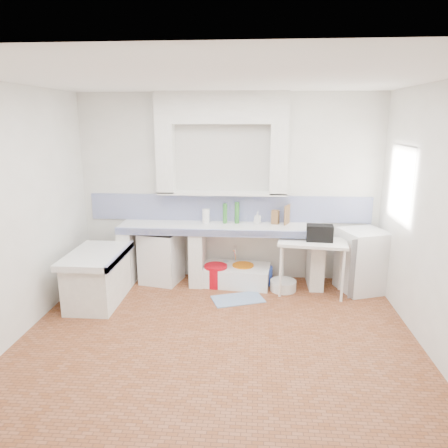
# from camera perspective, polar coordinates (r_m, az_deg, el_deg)

# --- Properties ---
(floor) EXTENTS (4.50, 4.50, 0.00)m
(floor) POSITION_cam_1_polar(r_m,az_deg,el_deg) (4.86, -0.92, -15.66)
(floor) COLOR brown
(floor) RESTS_ON ground
(ceiling) EXTENTS (4.50, 4.50, 0.00)m
(ceiling) POSITION_cam_1_polar(r_m,az_deg,el_deg) (4.23, -1.08, 19.36)
(ceiling) COLOR white
(ceiling) RESTS_ON ground
(wall_back) EXTENTS (4.50, 0.00, 4.50)m
(wall_back) POSITION_cam_1_polar(r_m,az_deg,el_deg) (6.29, 0.69, 4.89)
(wall_back) COLOR white
(wall_back) RESTS_ON ground
(wall_front) EXTENTS (4.50, 0.00, 4.50)m
(wall_front) POSITION_cam_1_polar(r_m,az_deg,el_deg) (2.45, -5.39, -10.48)
(wall_front) COLOR white
(wall_front) RESTS_ON ground
(wall_left) EXTENTS (0.00, 4.50, 4.50)m
(wall_left) POSITION_cam_1_polar(r_m,az_deg,el_deg) (5.06, -27.27, 0.98)
(wall_left) COLOR white
(wall_left) RESTS_ON ground
(wall_right) EXTENTS (0.00, 4.50, 4.50)m
(wall_right) POSITION_cam_1_polar(r_m,az_deg,el_deg) (4.70, 27.48, 0.04)
(wall_right) COLOR white
(wall_right) RESTS_ON ground
(alcove_mass) EXTENTS (1.90, 0.25, 0.45)m
(alcove_mass) POSITION_cam_1_polar(r_m,az_deg,el_deg) (6.09, -0.33, 15.68)
(alcove_mass) COLOR white
(alcove_mass) RESTS_ON ground
(window_frame) EXTENTS (0.35, 0.86, 1.06)m
(window_frame) POSITION_cam_1_polar(r_m,az_deg,el_deg) (5.82, 24.80, 4.81)
(window_frame) COLOR #352211
(window_frame) RESTS_ON ground
(lace_valance) EXTENTS (0.01, 0.84, 0.24)m
(lace_valance) POSITION_cam_1_polar(r_m,az_deg,el_deg) (5.73, 23.82, 8.63)
(lace_valance) COLOR white
(lace_valance) RESTS_ON ground
(counter_slab) EXTENTS (3.00, 0.60, 0.08)m
(counter_slab) POSITION_cam_1_polar(r_m,az_deg,el_deg) (6.12, -0.44, -0.55)
(counter_slab) COLOR white
(counter_slab) RESTS_ON ground
(counter_lip) EXTENTS (3.00, 0.04, 0.10)m
(counter_lip) POSITION_cam_1_polar(r_m,az_deg,el_deg) (5.85, -0.67, -1.25)
(counter_lip) COLOR navy
(counter_lip) RESTS_ON ground
(counter_pier_left) EXTENTS (0.20, 0.55, 0.82)m
(counter_pier_left) POSITION_cam_1_polar(r_m,az_deg,el_deg) (6.51, -12.84, -4.13)
(counter_pier_left) COLOR white
(counter_pier_left) RESTS_ON ground
(counter_pier_mid) EXTENTS (0.20, 0.55, 0.82)m
(counter_pier_mid) POSITION_cam_1_polar(r_m,az_deg,el_deg) (6.28, -3.62, -4.46)
(counter_pier_mid) COLOR white
(counter_pier_mid) RESTS_ON ground
(counter_pier_right) EXTENTS (0.20, 0.55, 0.82)m
(counter_pier_right) POSITION_cam_1_polar(r_m,az_deg,el_deg) (6.29, 12.42, -4.75)
(counter_pier_right) COLOR white
(counter_pier_right) RESTS_ON ground
(peninsula_top) EXTENTS (0.70, 1.10, 0.08)m
(peninsula_top) POSITION_cam_1_polar(r_m,az_deg,el_deg) (5.78, -17.17, -4.16)
(peninsula_top) COLOR white
(peninsula_top) RESTS_ON ground
(peninsula_base) EXTENTS (0.60, 1.00, 0.62)m
(peninsula_base) POSITION_cam_1_polar(r_m,az_deg,el_deg) (5.90, -16.92, -7.39)
(peninsula_base) COLOR white
(peninsula_base) RESTS_ON ground
(peninsula_lip) EXTENTS (0.04, 1.10, 0.10)m
(peninsula_lip) POSITION_cam_1_polar(r_m,az_deg,el_deg) (5.67, -14.06, -4.30)
(peninsula_lip) COLOR navy
(peninsula_lip) RESTS_ON ground
(backsplash) EXTENTS (4.27, 0.03, 0.40)m
(backsplash) POSITION_cam_1_polar(r_m,az_deg,el_deg) (6.33, 0.67, 2.19)
(backsplash) COLOR navy
(backsplash) RESTS_ON ground
(stove) EXTENTS (0.65, 0.63, 0.77)m
(stove) POSITION_cam_1_polar(r_m,az_deg,el_deg) (6.39, -8.57, -4.49)
(stove) COLOR white
(stove) RESTS_ON ground
(sink) EXTENTS (1.11, 0.69, 0.25)m
(sink) POSITION_cam_1_polar(r_m,az_deg,el_deg) (6.31, 1.42, -7.09)
(sink) COLOR white
(sink) RESTS_ON ground
(side_table) EXTENTS (0.99, 0.63, 0.04)m
(side_table) POSITION_cam_1_polar(r_m,az_deg,el_deg) (6.01, 11.88, -5.84)
(side_table) COLOR white
(side_table) RESTS_ON ground
(fridge) EXTENTS (0.74, 0.74, 0.90)m
(fridge) POSITION_cam_1_polar(r_m,az_deg,el_deg) (6.29, 18.44, -4.80)
(fridge) COLOR white
(fridge) RESTS_ON ground
(bucket_red) EXTENTS (0.40, 0.40, 0.32)m
(bucket_red) POSITION_cam_1_polar(r_m,az_deg,el_deg) (6.23, -1.13, -7.06)
(bucket_red) COLOR #B70513
(bucket_red) RESTS_ON ground
(bucket_orange) EXTENTS (0.32, 0.32, 0.30)m
(bucket_orange) POSITION_cam_1_polar(r_m,az_deg,el_deg) (6.31, 2.62, -6.87)
(bucket_orange) COLOR orange
(bucket_orange) RESTS_ON ground
(bucket_blue) EXTENTS (0.35, 0.35, 0.27)m
(bucket_blue) POSITION_cam_1_polar(r_m,az_deg,el_deg) (6.33, 5.37, -7.02)
(bucket_blue) COLOR blue
(bucket_blue) RESTS_ON ground
(basin_white) EXTENTS (0.40, 0.40, 0.15)m
(basin_white) POSITION_cam_1_polar(r_m,az_deg,el_deg) (6.16, 8.12, -8.33)
(basin_white) COLOR white
(basin_white) RESTS_ON ground
(water_bottle_a) EXTENTS (0.09, 0.09, 0.30)m
(water_bottle_a) POSITION_cam_1_polar(r_m,az_deg,el_deg) (6.47, 0.31, -6.33)
(water_bottle_a) COLOR silver
(water_bottle_a) RESTS_ON ground
(water_bottle_b) EXTENTS (0.09, 0.09, 0.29)m
(water_bottle_b) POSITION_cam_1_polar(r_m,az_deg,el_deg) (6.46, 2.39, -6.41)
(water_bottle_b) COLOR silver
(water_bottle_b) RESTS_ON ground
(black_bag) EXTENTS (0.37, 0.23, 0.23)m
(black_bag) POSITION_cam_1_polar(r_m,az_deg,el_deg) (5.89, 12.99, -1.21)
(black_bag) COLOR black
(black_bag) RESTS_ON side_table
(green_bottle_a) EXTENTS (0.07, 0.07, 0.30)m
(green_bottle_a) POSITION_cam_1_polar(r_m,az_deg,el_deg) (6.20, 0.14, 1.46)
(green_bottle_a) COLOR #2D712A
(green_bottle_a) RESTS_ON counter_slab
(green_bottle_b) EXTENTS (0.08, 0.08, 0.32)m
(green_bottle_b) POSITION_cam_1_polar(r_m,az_deg,el_deg) (6.20, 1.79, 1.56)
(green_bottle_b) COLOR #2D712A
(green_bottle_b) RESTS_ON counter_slab
(knife_block) EXTENTS (0.13, 0.12, 0.21)m
(knife_block) POSITION_cam_1_polar(r_m,az_deg,el_deg) (6.22, 7.06, 0.95)
(knife_block) COLOR olive
(knife_block) RESTS_ON counter_slab
(cutting_board) EXTENTS (0.10, 0.20, 0.29)m
(cutting_board) POSITION_cam_1_polar(r_m,az_deg,el_deg) (6.22, 8.65, 1.28)
(cutting_board) COLOR olive
(cutting_board) RESTS_ON counter_slab
(paper_towel) EXTENTS (0.14, 0.14, 0.22)m
(paper_towel) POSITION_cam_1_polar(r_m,az_deg,el_deg) (6.21, -2.51, 1.07)
(paper_towel) COLOR white
(paper_towel) RESTS_ON counter_slab
(soap_bottle) EXTENTS (0.11, 0.11, 0.18)m
(soap_bottle) POSITION_cam_1_polar(r_m,az_deg,el_deg) (6.21, 4.62, 0.87)
(soap_bottle) COLOR white
(soap_bottle) RESTS_ON counter_slab
(rug) EXTENTS (0.78, 0.61, 0.01)m
(rug) POSITION_cam_1_polar(r_m,az_deg,el_deg) (5.83, 1.91, -10.26)
(rug) COLOR #2E5D9B
(rug) RESTS_ON ground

